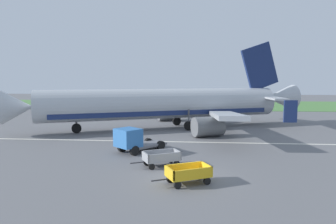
{
  "coord_description": "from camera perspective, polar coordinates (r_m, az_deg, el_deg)",
  "views": [
    {
      "loc": [
        0.63,
        -18.69,
        6.1
      ],
      "look_at": [
        -2.08,
        12.35,
        2.8
      ],
      "focal_mm": 32.5,
      "sensor_mm": 36.0,
      "label": 1
    }
  ],
  "objects": [
    {
      "name": "baggage_cart_second_in_row",
      "position": [
        21.76,
        -1.25,
        -8.59
      ],
      "size": [
        3.49,
        2.39,
        1.07
      ],
      "color": "gray",
      "rests_on": "ground"
    },
    {
      "name": "ground_plane",
      "position": [
        19.67,
        2.97,
        -12.03
      ],
      "size": [
        220.0,
        220.0,
        0.0
      ],
      "primitive_type": "plane",
      "color": "slate"
    },
    {
      "name": "service_truck_beside_carts",
      "position": [
        25.72,
        -6.61,
        -5.21
      ],
      "size": [
        4.32,
        4.54,
        2.1
      ],
      "color": "slate",
      "rests_on": "ground"
    },
    {
      "name": "apron_stripe",
      "position": [
        30.14,
        3.7,
        -5.63
      ],
      "size": [
        120.0,
        0.36,
        0.01
      ],
      "primitive_type": "cube",
      "color": "silver",
      "rests_on": "ground"
    },
    {
      "name": "baggage_cart_nearest",
      "position": [
        18.28,
        3.8,
        -11.47
      ],
      "size": [
        3.51,
        2.37,
        1.07
      ],
      "color": "gold",
      "rests_on": "ground"
    },
    {
      "name": "airplane",
      "position": [
        38.21,
        0.65,
        1.47
      ],
      "size": [
        35.95,
        29.38,
        11.34
      ],
      "color": "#B2B7BC",
      "rests_on": "ground"
    },
    {
      "name": "grass_strip",
      "position": [
        74.63,
        4.49,
        1.36
      ],
      "size": [
        220.0,
        28.0,
        0.06
      ],
      "primitive_type": "cube",
      "color": "#518442",
      "rests_on": "ground"
    }
  ]
}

